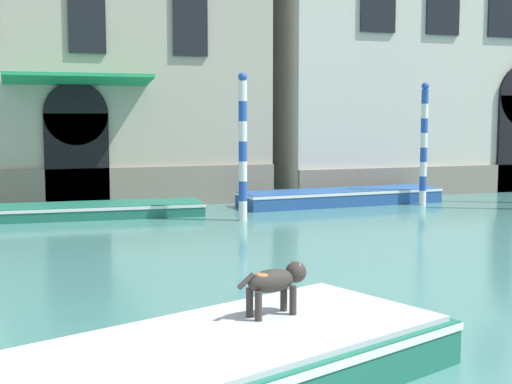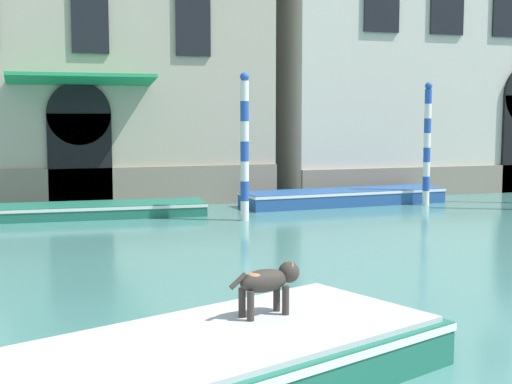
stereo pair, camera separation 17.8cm
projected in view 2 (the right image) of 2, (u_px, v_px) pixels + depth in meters
boat_foreground at (129, 383)px, 6.72m from camera, size 7.43×4.66×0.56m
dog_on_deck at (269, 281)px, 8.05m from camera, size 0.89×0.41×0.60m
boat_moored_near_palazzo at (89, 210)px, 19.72m from camera, size 6.49×1.98×0.36m
boat_moored_far at (344, 197)px, 22.41m from camera, size 6.65×1.95×0.47m
mooring_pole_0 at (245, 147)px, 18.84m from camera, size 0.24×0.24×3.92m
mooring_pole_4 at (427, 144)px, 22.09m from camera, size 0.23×0.23×3.81m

